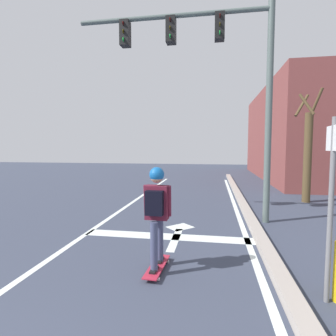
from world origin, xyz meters
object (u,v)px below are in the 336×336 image
(skateboard, at_px, (157,266))
(traffic_signal_mast, at_px, (210,61))
(roadside_tree, at_px, (308,153))
(skater, at_px, (157,205))
(street_sign_post, at_px, (332,183))

(skateboard, height_order, traffic_signal_mast, traffic_signal_mast)
(traffic_signal_mast, bearing_deg, skateboard, -103.31)
(roadside_tree, bearing_deg, traffic_signal_mast, -139.24)
(skateboard, distance_m, roadside_tree, 7.32)
(skater, xyz_separation_m, street_sign_post, (2.23, -0.45, 0.45))
(skater, relative_size, roadside_tree, 0.39)
(skateboard, xyz_separation_m, skater, (-0.00, -0.02, 0.96))
(street_sign_post, bearing_deg, roadside_tree, 74.41)
(traffic_signal_mast, bearing_deg, roadside_tree, 40.76)
(traffic_signal_mast, distance_m, street_sign_post, 4.64)
(street_sign_post, height_order, roadside_tree, roadside_tree)
(skateboard, height_order, skater, skater)
(skateboard, height_order, roadside_tree, roadside_tree)
(skater, xyz_separation_m, roadside_tree, (4.01, 5.92, 0.69))
(traffic_signal_mast, xyz_separation_m, roadside_tree, (3.28, 2.83, -2.34))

